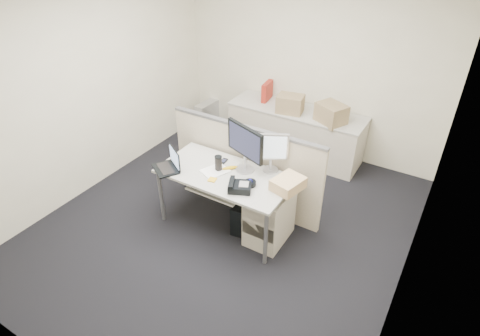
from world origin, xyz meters
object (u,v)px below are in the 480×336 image
Objects in this scene: desk at (225,178)px; desk_phone at (240,187)px; monitor_main at (245,149)px; laptop at (165,161)px.

desk is 0.36m from desk_phone.
monitor_main is at bearing 50.19° from desk.
monitor_main is at bearing 87.85° from desk_phone.
desk_phone is (0.30, -0.18, 0.10)m from desk.
monitor_main reaches higher than laptop.
laptop is at bearing 161.44° from desk_phone.
desk is at bearing 124.27° from desk_phone.
desk is 4.67× the size of laptop.
desk is at bearing 56.44° from laptop.
desk is 6.32× the size of desk_phone.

